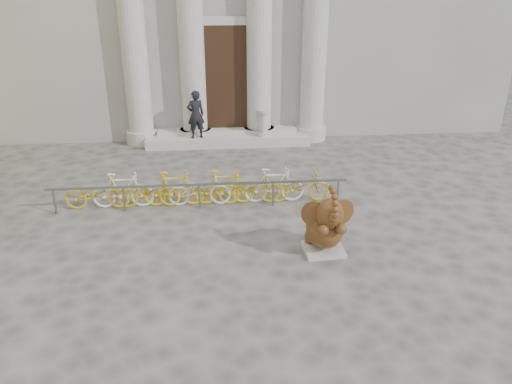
{
  "coord_description": "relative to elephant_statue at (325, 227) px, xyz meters",
  "views": [
    {
      "loc": [
        -0.49,
        -8.47,
        5.87
      ],
      "look_at": [
        0.44,
        2.33,
        1.1
      ],
      "focal_mm": 35.0,
      "sensor_mm": 36.0,
      "label": 1
    }
  ],
  "objects": [
    {
      "name": "pedestrian",
      "position": [
        -3.06,
        7.83,
        0.58
      ],
      "size": [
        0.72,
        0.57,
        1.73
      ],
      "primitive_type": "imported",
      "rotation": [
        0.0,
        0.0,
        3.42
      ],
      "color": "black",
      "rests_on": "entrance_steps"
    },
    {
      "name": "balustrade_post",
      "position": [
        -0.62,
        7.81,
        0.16
      ],
      "size": [
        0.4,
        0.4,
        0.98
      ],
      "color": "#A8A59E",
      "rests_on": "entrance_steps"
    },
    {
      "name": "ground",
      "position": [
        -1.92,
        -1.29,
        -0.65
      ],
      "size": [
        80.0,
        80.0,
        0.0
      ],
      "primitive_type": "plane",
      "color": "#474442",
      "rests_on": "ground"
    },
    {
      "name": "bike_rack",
      "position": [
        -2.88,
        2.82,
        -0.15
      ],
      "size": [
        8.0,
        0.53,
        1.0
      ],
      "color": "slate",
      "rests_on": "ground"
    },
    {
      "name": "elephant_statue",
      "position": [
        0.0,
        0.0,
        0.0
      ],
      "size": [
        1.2,
        1.33,
        1.78
      ],
      "rotation": [
        0.0,
        0.0,
        0.05
      ],
      "color": "#A8A59E",
      "rests_on": "ground"
    },
    {
      "name": "entrance_steps",
      "position": [
        -1.92,
        8.11,
        -0.47
      ],
      "size": [
        6.0,
        1.2,
        0.36
      ],
      "primitive_type": "cube",
      "color": "#A8A59E",
      "rests_on": "ground"
    }
  ]
}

